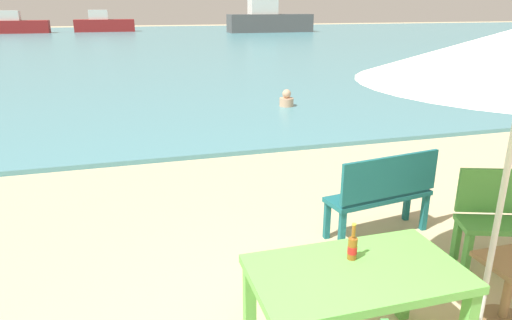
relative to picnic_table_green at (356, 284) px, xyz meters
The scene contains 9 objects.
sea_water 29.80m from the picnic_table_green, 89.56° to the left, with size 120.00×50.00×0.08m, color teal.
picnic_table_green is the anchor object (origin of this frame).
beer_bottle_amber 0.24m from the picnic_table_green, 77.63° to the left, with size 0.07×0.07×0.26m.
side_table_wood 1.44m from the picnic_table_green, ahead, with size 0.44×0.44×0.54m.
bench_teal_center 2.01m from the picnic_table_green, 53.83° to the left, with size 1.24×0.53×0.95m.
swimmer_person 8.36m from the picnic_table_green, 73.41° to the left, with size 0.34×0.34×0.41m.
boat_cargo_ship 44.74m from the picnic_table_green, 102.94° to the left, with size 5.27×1.44×1.92m.
boat_barge 41.06m from the picnic_table_green, 73.21° to the left, with size 7.69×2.10×2.80m.
boat_tanker 44.34m from the picnic_table_green, 93.46° to the left, with size 5.34×1.46×1.94m.
Camera 1 is at (-1.59, -2.13, 2.40)m, focal length 32.19 mm.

